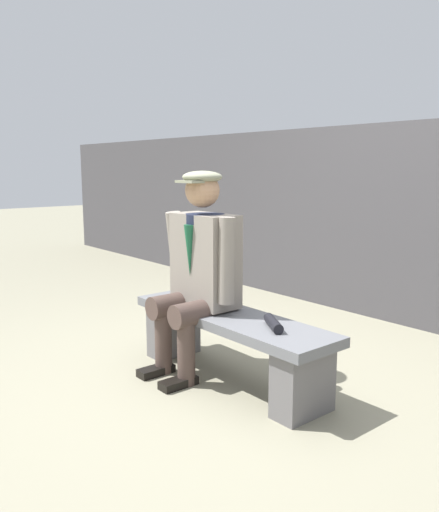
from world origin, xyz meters
TOP-DOWN VIEW (x-y plane):
  - ground_plane at (0.00, 0.00)m, footprint 30.00×30.00m
  - bench at (0.00, 0.00)m, footprint 1.50×0.41m
  - seated_man at (0.24, 0.05)m, footprint 0.62×0.55m
  - rolled_magazine at (-0.38, -0.00)m, footprint 0.23×0.17m
  - stadium_wall at (0.00, -1.99)m, footprint 12.00×0.24m

SIDE VIEW (x-z plane):
  - ground_plane at x=0.00m, z-range 0.00..0.00m
  - bench at x=0.00m, z-range 0.07..0.49m
  - rolled_magazine at x=-0.38m, z-range 0.43..0.48m
  - seated_man at x=0.24m, z-range 0.05..1.35m
  - stadium_wall at x=0.00m, z-range 0.00..1.69m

